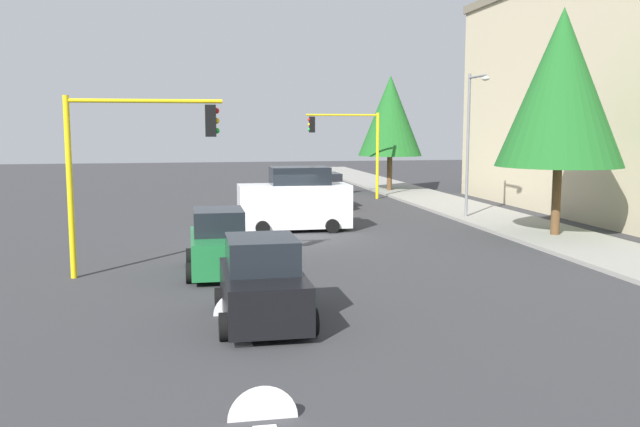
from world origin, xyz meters
TOP-DOWN VIEW (x-y plane):
  - ground_plane at (0.00, 0.00)m, footprint 120.00×120.00m
  - sidewalk_kerb at (-5.00, 10.50)m, footprint 80.00×4.00m
  - lane_arrow_near at (11.51, -3.00)m, footprint 2.40×1.10m
  - apartment_block at (-4.67, 18.50)m, footprint 23.19×9.30m
  - traffic_signal_near_right at (6.00, -5.65)m, footprint 0.36×4.59m
  - traffic_signal_far_left at (-14.00, 5.64)m, footprint 0.36×4.59m
  - street_lamp_curbside at (-3.61, 9.20)m, footprint 2.15×0.28m
  - tree_roadside_near at (2.00, 10.50)m, footprint 4.98×4.98m
  - tree_roadside_far at (-18.00, 9.50)m, footprint 4.34×4.34m
  - delivery_van_white at (-2.00, 0.45)m, footprint 2.22×4.80m
  - car_black at (11.71, -2.43)m, footprint 3.70×2.11m
  - car_red at (-9.75, 3.26)m, footprint 4.00×2.11m
  - car_green at (6.12, -3.18)m, footprint 3.82×2.03m

SIDE VIEW (x-z plane):
  - ground_plane at x=0.00m, z-range 0.00..0.00m
  - lane_arrow_near at x=11.51m, z-range -0.54..0.56m
  - sidewalk_kerb at x=-5.00m, z-range 0.00..0.15m
  - car_green at x=6.12m, z-range -0.09..1.88m
  - car_black at x=11.71m, z-range -0.09..1.88m
  - car_red at x=-9.75m, z-range -0.09..1.89m
  - delivery_van_white at x=-2.00m, z-range -0.11..2.67m
  - traffic_signal_far_left at x=-14.00m, z-range 1.13..6.47m
  - traffic_signal_near_right at x=6.00m, z-range 1.14..6.54m
  - street_lamp_curbside at x=-3.61m, z-range 0.85..7.85m
  - tree_roadside_far at x=-18.00m, z-range 1.24..9.19m
  - tree_roadside_near at x=2.00m, z-range 1.45..10.59m
  - apartment_block at x=-4.67m, z-range 0.01..12.30m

